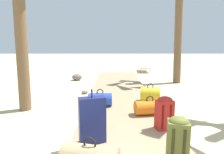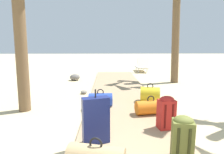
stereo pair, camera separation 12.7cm
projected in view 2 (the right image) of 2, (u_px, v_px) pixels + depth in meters
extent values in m
plane|color=#D1BA8C|center=(123.00, 108.00, 4.83)|extent=(60.00, 60.00, 0.00)
cube|color=tan|center=(120.00, 96.00, 5.80)|extent=(1.80, 9.90, 0.08)
cylinder|color=#2847B7|center=(100.00, 100.00, 4.74)|extent=(0.59, 0.33, 0.32)
torus|color=black|center=(100.00, 92.00, 4.71)|extent=(0.16, 0.03, 0.16)
cube|color=navy|center=(96.00, 120.00, 2.93)|extent=(0.44, 0.28, 0.72)
cylinder|color=black|center=(95.00, 93.00, 2.86)|extent=(0.02, 0.02, 0.13)
cylinder|color=orange|center=(151.00, 107.00, 4.18)|extent=(0.68, 0.40, 0.30)
torus|color=black|center=(151.00, 99.00, 4.15)|extent=(0.17, 0.05, 0.16)
torus|color=black|center=(96.00, 144.00, 2.27)|extent=(0.17, 0.06, 0.16)
cylinder|color=gold|center=(150.00, 94.00, 5.09)|extent=(0.56, 0.48, 0.39)
torus|color=black|center=(150.00, 86.00, 5.06)|extent=(0.17, 0.06, 0.16)
cube|color=red|center=(166.00, 114.00, 3.45)|extent=(0.32, 0.26, 0.53)
ellipsoid|color=red|center=(167.00, 100.00, 3.40)|extent=(0.30, 0.24, 0.14)
cylinder|color=#5B110F|center=(165.00, 117.00, 3.33)|extent=(0.04, 0.04, 0.43)
cylinder|color=#5B110F|center=(173.00, 116.00, 3.36)|extent=(0.04, 0.04, 0.43)
cube|color=olive|center=(182.00, 140.00, 2.50)|extent=(0.31, 0.28, 0.54)
ellipsoid|color=olive|center=(183.00, 121.00, 2.45)|extent=(0.29, 0.27, 0.13)
cylinder|color=#333516|center=(178.00, 144.00, 2.40)|extent=(0.04, 0.04, 0.43)
cylinder|color=#333516|center=(189.00, 145.00, 2.37)|extent=(0.04, 0.04, 0.43)
cylinder|color=brown|center=(20.00, 32.00, 4.42)|extent=(0.27, 0.38, 3.75)
cylinder|color=brown|center=(176.00, 30.00, 7.96)|extent=(0.30, 0.61, 4.34)
cube|color=white|center=(141.00, 67.00, 11.50)|extent=(0.64, 1.42, 0.08)
cube|color=white|center=(143.00, 63.00, 10.87)|extent=(0.61, 0.43, 0.56)
cylinder|color=silver|center=(136.00, 68.00, 12.08)|extent=(0.04, 0.04, 0.22)
cylinder|color=silver|center=(144.00, 68.00, 12.08)|extent=(0.04, 0.04, 0.22)
cylinder|color=silver|center=(139.00, 71.00, 10.97)|extent=(0.04, 0.04, 0.22)
cylinder|color=silver|center=(147.00, 71.00, 10.97)|extent=(0.04, 0.04, 0.22)
ellipsoid|color=gray|center=(84.00, 92.00, 6.24)|extent=(0.29, 0.29, 0.12)
ellipsoid|color=slate|center=(75.00, 77.00, 8.60)|extent=(0.46, 0.44, 0.28)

